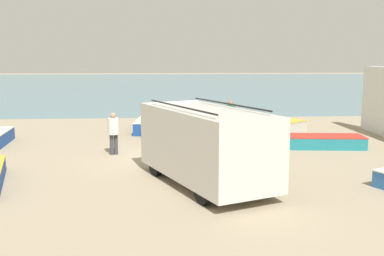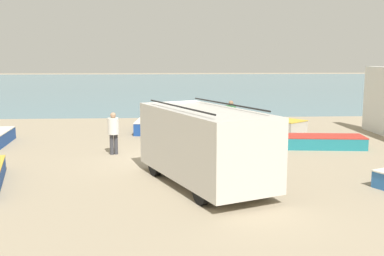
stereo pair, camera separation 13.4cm
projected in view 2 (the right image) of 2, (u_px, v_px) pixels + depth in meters
ground_plane at (166, 158)px, 17.37m from camera, size 200.00×200.00×0.00m
sea_water at (164, 83)px, 68.64m from camera, size 120.00×80.00×0.01m
parked_van at (203, 143)px, 13.62m from camera, size 4.03×5.83×2.47m
fishing_rowboat_1 at (151, 125)px, 23.77m from camera, size 1.66×4.31×0.65m
fishing_rowboat_2 at (268, 123)px, 24.61m from camera, size 3.71×4.30×0.62m
fishing_rowboat_4 at (192, 142)px, 19.11m from camera, size 2.61×4.33×0.63m
fishing_rowboat_5 at (315, 142)px, 19.42m from camera, size 4.73×1.77×0.53m
fisherman_0 at (231, 115)px, 21.92m from camera, size 0.47×0.47×1.80m
fisherman_1 at (113, 129)px, 17.95m from camera, size 0.45×0.45×1.70m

